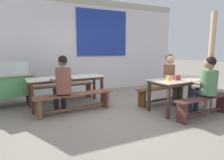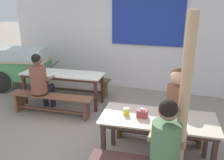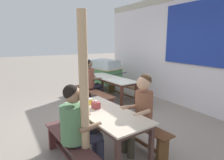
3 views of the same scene
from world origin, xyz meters
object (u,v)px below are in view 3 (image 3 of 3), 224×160
at_px(dining_table_far, 111,80).
at_px(soup_bowl, 109,77).
at_px(bench_far_front, 93,95).
at_px(wooden_support_post, 84,100).
at_px(bench_near_back, 134,129).
at_px(food_cart, 104,72).
at_px(person_near_front, 78,123).
at_px(person_left_back_turned, 91,79).
at_px(person_right_near_table, 141,108).
at_px(dining_table_near, 105,116).
at_px(bench_near_front, 71,149).
at_px(tissue_box, 96,105).
at_px(bench_far_back, 126,89).
at_px(condiment_jar, 90,101).

relative_size(dining_table_far, soup_bowl, 14.99).
height_order(bench_far_front, wooden_support_post, wooden_support_post).
bearing_deg(soup_bowl, bench_far_front, -87.84).
xyz_separation_m(bench_near_back, food_cart, (-3.79, 1.38, 0.38)).
bearing_deg(person_near_front, soup_bowl, 142.91).
relative_size(person_left_back_turned, wooden_support_post, 0.59).
xyz_separation_m(person_left_back_turned, person_right_near_table, (2.74, -0.33, 0.03)).
bearing_deg(dining_table_near, person_near_front, -71.82).
height_order(food_cart, wooden_support_post, wooden_support_post).
distance_m(dining_table_far, person_near_front, 3.20).
relative_size(dining_table_near, bench_near_front, 1.04).
bearing_deg(person_near_front, food_cart, 148.09).
bearing_deg(dining_table_far, food_cart, 159.88).
xyz_separation_m(dining_table_far, person_near_front, (2.53, -1.96, 0.07)).
xyz_separation_m(bench_near_back, tissue_box, (-0.16, -0.66, 0.51)).
bearing_deg(dining_table_near, soup_bowl, 149.56).
distance_m(tissue_box, wooden_support_post, 0.74).
xyz_separation_m(bench_far_front, bench_near_back, (2.25, -0.24, -0.02)).
height_order(dining_table_near, wooden_support_post, wooden_support_post).
xyz_separation_m(dining_table_far, dining_table_near, (2.36, -1.44, -0.00)).
relative_size(bench_far_front, food_cart, 1.02).
bearing_deg(food_cart, bench_near_back, -20.04).
distance_m(bench_near_front, person_left_back_turned, 3.04).
relative_size(person_right_near_table, tissue_box, 9.14).
bearing_deg(bench_far_front, dining_table_far, 95.16).
bearing_deg(food_cart, person_near_front, -31.91).
bearing_deg(wooden_support_post, dining_table_near, 124.04).
bearing_deg(bench_far_back, bench_far_front, -84.84).
distance_m(bench_near_front, person_near_front, 0.46).
xyz_separation_m(bench_far_front, condiment_jar, (1.86, -0.90, 0.49)).
relative_size(bench_far_front, tissue_box, 12.61).
height_order(dining_table_far, person_left_back_turned, person_left_back_turned).
distance_m(bench_near_back, person_right_near_table, 0.53).
bearing_deg(wooden_support_post, bench_far_front, 153.47).
distance_m(person_left_back_turned, condiment_jar, 2.32).
bearing_deg(soup_bowl, bench_near_front, -39.51).
height_order(person_right_near_table, wooden_support_post, wooden_support_post).
xyz_separation_m(food_cart, wooden_support_post, (4.16, -2.45, 0.43)).
xyz_separation_m(dining_table_far, bench_near_back, (2.31, -0.84, -0.38)).
distance_m(dining_table_near, food_cart, 4.32).
bearing_deg(bench_near_front, tissue_box, 116.80).
bearing_deg(food_cart, bench_far_back, 2.22).
relative_size(bench_near_front, wooden_support_post, 0.72).
relative_size(bench_far_front, bench_near_front, 1.14).
bearing_deg(condiment_jar, person_left_back_turned, 155.90).
xyz_separation_m(bench_near_front, condiment_jar, (-0.50, 0.54, 0.50)).
bearing_deg(person_left_back_turned, dining_table_far, 70.14).
distance_m(dining_table_far, person_left_back_turned, 0.59).
relative_size(dining_table_near, wooden_support_post, 0.75).
relative_size(bench_far_front, wooden_support_post, 0.83).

